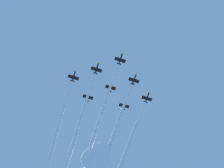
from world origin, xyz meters
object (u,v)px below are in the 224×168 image
(jet_lead, at_px, (99,120))
(jet_port_mid, at_px, (93,141))
(jet_port_inner, at_px, (116,129))
(jet_port_outer, at_px, (56,135))
(jet_starboard_inner, at_px, (78,127))
(jet_starboard_outer, at_px, (108,153))
(jet_trail_port, at_px, (73,145))
(jet_starboard_mid, at_px, (126,153))

(jet_lead, relative_size, jet_port_mid, 1.05)
(jet_lead, relative_size, jet_port_inner, 1.18)
(jet_lead, distance_m, jet_port_outer, 37.65)
(jet_starboard_inner, xyz_separation_m, jet_port_outer, (-16.37, -12.13, 1.56))
(jet_port_outer, xyz_separation_m, jet_starboard_outer, (4.14, 45.79, 1.72))
(jet_trail_port, bearing_deg, jet_starboard_inner, -11.72)
(jet_trail_port, bearing_deg, jet_starboard_mid, 71.75)
(jet_port_inner, distance_m, jet_port_outer, 48.94)
(jet_starboard_inner, bearing_deg, jet_port_mid, 115.85)
(jet_starboard_outer, height_order, jet_trail_port, jet_starboard_outer)
(jet_port_inner, bearing_deg, jet_starboard_outer, 165.63)
(jet_lead, distance_m, jet_trail_port, 31.42)
(jet_port_inner, distance_m, jet_trail_port, 38.54)
(jet_lead, distance_m, jet_port_inner, 15.12)
(jet_port_inner, height_order, jet_port_mid, jet_port_mid)
(jet_starboard_inner, bearing_deg, jet_trail_port, 168.28)
(jet_lead, bearing_deg, jet_port_inner, 88.92)
(jet_trail_port, bearing_deg, jet_starboard_outer, 79.33)
(jet_port_mid, height_order, jet_starboard_mid, jet_port_mid)
(jet_starboard_inner, height_order, jet_starboard_outer, jet_starboard_outer)
(jet_starboard_mid, bearing_deg, jet_port_mid, -98.43)
(jet_starboard_inner, bearing_deg, jet_port_outer, -143.46)
(jet_port_inner, distance_m, jet_starboard_outer, 25.77)
(jet_port_inner, height_order, jet_starboard_mid, jet_starboard_mid)
(jet_port_outer, bearing_deg, jet_lead, 40.37)
(jet_lead, xyz_separation_m, jet_trail_port, (-30.18, -8.55, -1.81))
(jet_port_inner, xyz_separation_m, jet_trail_port, (-30.47, -23.60, -0.38))
(jet_starboard_outer, bearing_deg, jet_port_mid, -76.50)
(jet_starboard_inner, bearing_deg, jet_port_inner, 65.23)
(jet_lead, xyz_separation_m, jet_starboard_outer, (-24.54, 21.40, 1.24))
(jet_starboard_inner, height_order, jet_port_outer, jet_port_outer)
(jet_starboard_inner, bearing_deg, jet_starboard_outer, 109.96)
(jet_lead, height_order, jet_starboard_outer, jet_starboard_outer)
(jet_starboard_mid, bearing_deg, jet_port_outer, -102.09)
(jet_port_inner, relative_size, jet_starboard_outer, 0.97)
(jet_port_outer, xyz_separation_m, jet_trail_port, (-1.50, 15.84, -1.33))
(jet_port_mid, height_order, jet_port_outer, jet_port_mid)
(jet_starboard_inner, relative_size, jet_port_outer, 0.97)
(jet_starboard_inner, distance_m, jet_starboard_mid, 46.33)
(jet_port_mid, xyz_separation_m, jet_starboard_mid, (4.32, 29.18, -0.86))
(jet_starboard_mid, xyz_separation_m, jet_starboard_outer, (-8.34, -12.46, 1.12))
(jet_starboard_mid, height_order, jet_starboard_outer, jet_starboard_outer)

